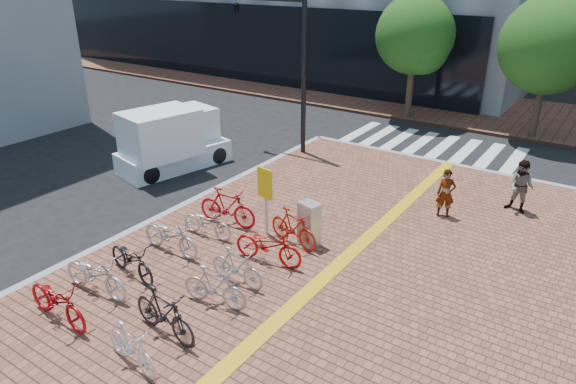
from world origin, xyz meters
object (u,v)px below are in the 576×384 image
Objects in this scene: bike_4 at (207,222)px; bike_8 at (215,287)px; bike_1 at (95,274)px; bike_11 at (293,228)px; box_truck at (171,140)px; traffic_light_pole at (272,37)px; pedestrian_a at (446,193)px; utility_box at (309,224)px; bike_2 at (132,259)px; bike_3 at (171,235)px; pedestrian_b at (521,187)px; bike_6 at (131,347)px; bike_5 at (227,207)px; bike_9 at (237,267)px; yellow_sign at (265,189)px; bike_7 at (164,314)px; bike_0 at (57,301)px; bike_10 at (268,245)px.

bike_4 is 1.01× the size of bike_8.
bike_1 is 1.13× the size of bike_11.
traffic_light_pole is at bearing 64.47° from box_truck.
pedestrian_a is at bearing -17.20° from traffic_light_pole.
bike_2 is at bearing -125.70° from utility_box.
bike_8 is at bearing -113.85° from bike_3.
pedestrian_b is at bearing -5.34° from traffic_light_pole.
traffic_light_pole is (-5.50, 12.38, 4.03)m from bike_6.
bike_9 is (2.21, -2.26, -0.10)m from bike_5.
box_truck is (-4.79, 7.15, 0.49)m from bike_1.
bike_1 is at bearing 169.42° from bike_5.
bike_7 is at bearing -79.36° from yellow_sign.
bike_1 is 12.59m from pedestrian_b.
bike_11 is (2.58, 4.53, 0.01)m from bike_1.
bike_3 is at bearing -6.39° from bike_1.
bike_2 is 11.74m from pedestrian_b.
bike_0 reaches higher than bike_10.
bike_11 is 0.45m from utility_box.
bike_1 is 12.23m from traffic_light_pole.
bike_0 reaches higher than bike_3.
bike_7 is 1.13× the size of bike_8.
box_truck reaches higher than pedestrian_b.
bike_10 is at bearing -121.34° from bike_5.
bike_9 is 0.35× the size of box_truck.
pedestrian_a reaches higher than bike_7.
bike_11 is at bearing -3.45° from yellow_sign.
bike_2 is 1.16× the size of bike_6.
bike_10 is (0.08, 3.56, -0.05)m from bike_7.
bike_3 is 10.72m from pedestrian_b.
bike_1 is 1.07× the size of bike_2.
bike_3 is 4.35m from bike_6.
bike_8 is (2.45, 2.33, -0.03)m from bike_0.
bike_9 is at bearing 170.33° from bike_10.
pedestrian_b reaches higher than bike_8.
bike_2 is 1.08× the size of pedestrian_b.
box_truck is (-5.09, 2.73, 0.42)m from bike_5.
bike_2 reaches higher than bike_9.
bike_7 reaches higher than bike_3.
bike_0 reaches higher than bike_2.
bike_6 is 12.35m from pedestrian_b.
bike_11 is at bearing -25.62° from bike_2.
utility_box reaches higher than bike_0.
bike_7 reaches higher than bike_4.
bike_3 is at bearing -123.79° from yellow_sign.
bike_2 is at bearing 172.19° from bike_4.
bike_0 is 3.47m from bike_3.
bike_5 is 1.11× the size of bike_11.
pedestrian_a is 2.45m from pedestrian_b.
bike_9 is at bearing -94.23° from bike_3.
bike_8 is at bearing 7.20° from bike_6.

